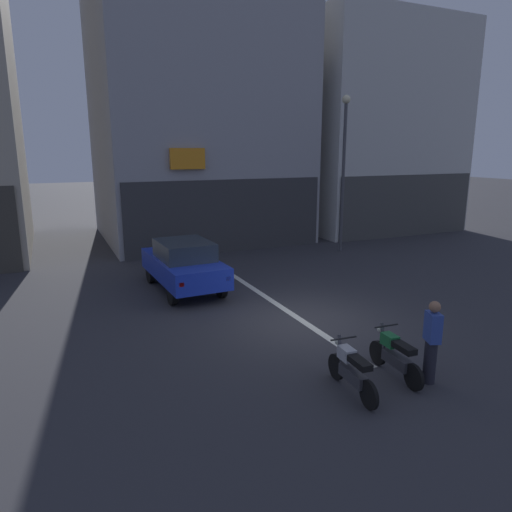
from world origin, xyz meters
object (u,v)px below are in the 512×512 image
(street_lamp, at_px, (344,159))
(person_by_motorcycles, at_px, (432,342))
(motorcycle_silver_row_leftmost, at_px, (352,370))
(motorcycle_green_row_left_mid, at_px, (395,355))
(car_blue_crossing_near, at_px, (184,264))

(street_lamp, relative_size, person_by_motorcycles, 4.02)
(street_lamp, height_order, motorcycle_silver_row_leftmost, street_lamp)
(street_lamp, height_order, motorcycle_green_row_left_mid, street_lamp)
(person_by_motorcycles, bearing_deg, street_lamp, 63.70)
(car_blue_crossing_near, height_order, street_lamp, street_lamp)
(motorcycle_green_row_left_mid, bearing_deg, person_by_motorcycles, -46.85)
(street_lamp, xyz_separation_m, motorcycle_green_row_left_mid, (-5.79, -10.32, -3.63))
(motorcycle_silver_row_leftmost, relative_size, motorcycle_green_row_left_mid, 1.00)
(motorcycle_silver_row_leftmost, height_order, motorcycle_green_row_left_mid, same)
(motorcycle_green_row_left_mid, relative_size, person_by_motorcycles, 1.00)
(car_blue_crossing_near, height_order, motorcycle_silver_row_leftmost, car_blue_crossing_near)
(car_blue_crossing_near, distance_m, street_lamp, 9.11)
(street_lamp, relative_size, motorcycle_green_row_left_mid, 4.01)
(street_lamp, xyz_separation_m, motorcycle_silver_row_leftmost, (-6.96, -10.50, -3.63))
(car_blue_crossing_near, bearing_deg, person_by_motorcycles, -71.27)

